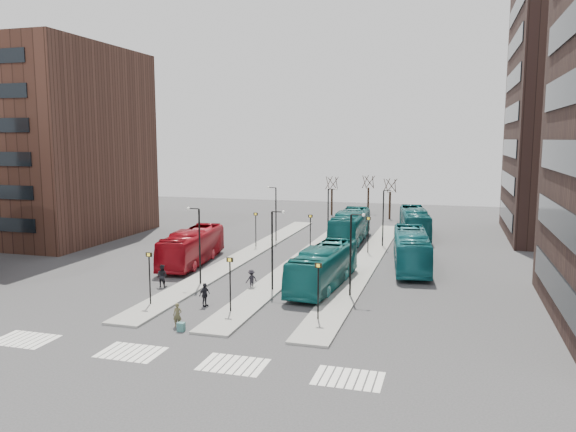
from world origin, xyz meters
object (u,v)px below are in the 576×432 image
(commuter_c, at_px, (251,279))
(teal_bus_d, at_px, (414,223))
(teal_bus_b, at_px, (350,226))
(teal_bus_c, at_px, (411,249))
(suitcase, at_px, (181,327))
(teal_bus_a, at_px, (323,267))
(traveller, at_px, (177,315))
(commuter_a, at_px, (162,276))
(red_bus, at_px, (192,247))
(commuter_b, at_px, (205,295))

(commuter_c, bearing_deg, teal_bus_d, -162.09)
(teal_bus_b, height_order, commuter_c, teal_bus_b)
(teal_bus_c, bearing_deg, teal_bus_d, 86.06)
(suitcase, distance_m, teal_bus_a, 13.94)
(teal_bus_a, distance_m, traveller, 13.59)
(teal_bus_c, bearing_deg, commuter_a, -153.06)
(teal_bus_c, distance_m, commuter_a, 22.03)
(commuter_a, bearing_deg, teal_bus_c, -145.70)
(teal_bus_c, height_order, teal_bus_d, teal_bus_c)
(teal_bus_a, xyz_separation_m, teal_bus_d, (5.36, 25.55, 0.07))
(commuter_c, bearing_deg, red_bus, -90.39)
(red_bus, height_order, commuter_b, red_bus)
(teal_bus_d, bearing_deg, commuter_a, -129.37)
(teal_bus_b, distance_m, commuter_c, 22.55)
(teal_bus_b, bearing_deg, red_bus, -129.52)
(teal_bus_b, bearing_deg, suitcase, -99.22)
(traveller, relative_size, commuter_c, 1.00)
(red_bus, bearing_deg, teal_bus_c, 5.19)
(commuter_a, distance_m, commuter_c, 7.09)
(suitcase, xyz_separation_m, red_bus, (-7.57, 17.20, 1.34))
(teal_bus_c, xyz_separation_m, commuter_c, (-11.40, -10.73, -0.95))
(teal_bus_b, distance_m, teal_bus_d, 8.70)
(teal_bus_a, distance_m, commuter_b, 10.08)
(red_bus, xyz_separation_m, commuter_b, (6.80, -12.10, -0.78))
(red_bus, bearing_deg, suitcase, -72.28)
(suitcase, relative_size, teal_bus_d, 0.04)
(teal_bus_d, relative_size, traveller, 8.05)
(teal_bus_b, bearing_deg, commuter_b, -102.24)
(red_bus, bearing_deg, teal_bus_d, 41.73)
(teal_bus_b, bearing_deg, commuter_a, -115.72)
(traveller, distance_m, commuter_b, 4.45)
(teal_bus_c, relative_size, teal_bus_d, 1.01)
(commuter_a, bearing_deg, suitcase, 125.43)
(teal_bus_b, xyz_separation_m, commuter_b, (-5.36, -27.49, -0.93))
(red_bus, bearing_deg, teal_bus_b, 45.62)
(teal_bus_c, xyz_separation_m, traveller, (-12.71, -20.47, -0.95))
(teal_bus_c, height_order, commuter_a, teal_bus_c)
(commuter_b, height_order, commuter_c, commuter_b)
(teal_bus_b, xyz_separation_m, commuter_a, (-10.78, -23.64, -0.87))
(teal_bus_a, bearing_deg, commuter_a, -159.89)
(traveller, relative_size, commuter_b, 0.91)
(teal_bus_a, bearing_deg, commuter_c, -154.18)
(commuter_a, bearing_deg, commuter_c, -167.52)
(teal_bus_a, distance_m, commuter_c, 5.73)
(teal_bus_a, bearing_deg, commuter_b, -128.59)
(teal_bus_a, height_order, commuter_b, teal_bus_a)
(traveller, bearing_deg, teal_bus_d, 59.70)
(suitcase, bearing_deg, commuter_b, 97.14)
(suitcase, height_order, commuter_a, commuter_a)
(teal_bus_b, bearing_deg, teal_bus_d, 37.78)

